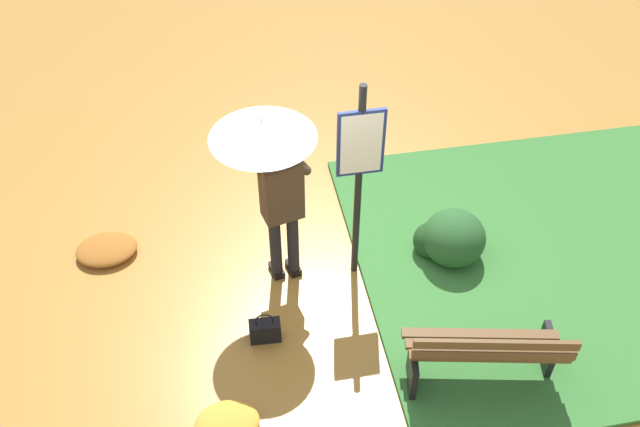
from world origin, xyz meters
TOP-DOWN VIEW (x-y plane):
  - ground_plane at (0.00, 0.00)m, footprint 18.00×18.00m
  - grass_verge at (-2.91, 0.18)m, footprint 4.80×4.00m
  - person_with_umbrella at (0.35, -0.10)m, footprint 0.96×0.96m
  - info_sign_post at (-0.46, -0.04)m, footprint 0.44×0.07m
  - handbag at (0.58, 0.68)m, footprint 0.31×0.15m
  - park_bench at (-1.29, 1.49)m, footprint 1.41×0.64m
  - shrub_cluster at (-1.48, -0.04)m, footprint 0.73×0.67m
  - leaf_pile_near_person at (1.03, 1.55)m, footprint 0.56×0.45m
  - leaf_pile_by_bench at (2.14, -0.76)m, footprint 0.65×0.52m

SIDE VIEW (x-z plane):
  - ground_plane at x=0.00m, z-range 0.00..0.00m
  - grass_verge at x=-2.91m, z-range 0.00..0.05m
  - leaf_pile_near_person at x=1.03m, z-range 0.00..0.12m
  - leaf_pile_by_bench at x=2.14m, z-range 0.00..0.14m
  - handbag at x=0.58m, z-range -0.06..0.31m
  - shrub_cluster at x=-1.48m, z-range -0.02..0.58m
  - park_bench at x=-1.29m, z-range 0.03..0.78m
  - info_sign_post at x=-0.46m, z-range 0.29..2.59m
  - person_with_umbrella at x=0.35m, z-range 0.53..2.57m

